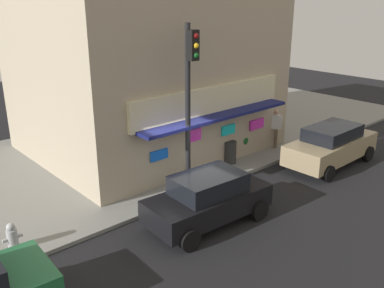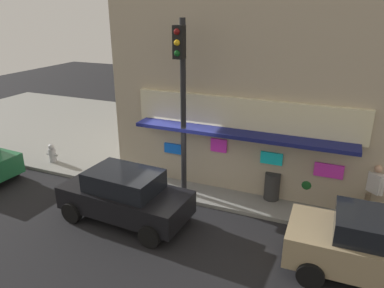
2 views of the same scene
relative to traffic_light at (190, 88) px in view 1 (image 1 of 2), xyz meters
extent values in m
plane|color=black|center=(-0.17, -0.38, -3.74)|extent=(51.37, 51.37, 0.00)
cube|color=gray|center=(-0.17, 4.75, -3.68)|extent=(34.25, 10.26, 0.12)
cube|color=tan|center=(1.78, 4.82, 0.02)|extent=(9.72, 7.90, 7.27)
cube|color=beige|center=(1.78, 0.79, -0.85)|extent=(7.39, 0.16, 1.07)
cube|color=navy|center=(1.78, 0.44, -1.37)|extent=(7.00, 0.90, 0.12)
cube|color=blue|center=(-0.71, 0.81, -2.38)|extent=(0.73, 0.08, 0.36)
cube|color=#E533CC|center=(0.98, 0.81, -2.01)|extent=(0.56, 0.08, 0.46)
cube|color=#19D8E5|center=(2.77, 0.81, -2.19)|extent=(0.71, 0.08, 0.39)
cube|color=#E533CC|center=(4.52, 0.81, -2.31)|extent=(0.86, 0.08, 0.43)
cylinder|color=black|center=(0.00, 0.10, -0.78)|extent=(0.18, 0.18, 5.68)
cube|color=black|center=(0.00, -0.15, 1.39)|extent=(0.32, 0.28, 0.95)
sphere|color=maroon|center=(0.00, -0.30, 1.69)|extent=(0.18, 0.18, 0.18)
sphere|color=yellow|center=(0.00, -0.30, 1.39)|extent=(0.18, 0.18, 0.18)
sphere|color=#0F4C19|center=(0.00, -0.30, 1.09)|extent=(0.18, 0.18, 0.18)
cylinder|color=#B2B2B7|center=(-6.05, 0.39, -3.34)|extent=(0.29, 0.29, 0.56)
sphere|color=#B2B2B7|center=(-6.05, 0.39, -2.97)|extent=(0.25, 0.25, 0.25)
cylinder|color=#B2B2B7|center=(-6.25, 0.39, -3.31)|extent=(0.12, 0.10, 0.10)
cylinder|color=#B2B2B7|center=(-5.84, 0.39, -3.31)|extent=(0.12, 0.10, 0.10)
cylinder|color=#2D2D2D|center=(2.87, 0.78, -3.16)|extent=(0.50, 0.50, 0.91)
cylinder|color=brown|center=(5.69, 0.65, -3.19)|extent=(0.23, 0.23, 0.85)
cylinder|color=brown|center=(5.98, 0.97, -3.19)|extent=(0.23, 0.23, 0.85)
cube|color=silver|center=(5.84, 0.81, -2.46)|extent=(0.47, 0.46, 0.61)
sphere|color=tan|center=(5.84, 0.81, -2.02)|extent=(0.22, 0.22, 0.22)
cylinder|color=silver|center=(6.01, 0.66, -2.49)|extent=(0.14, 0.14, 0.55)
cylinder|color=silver|center=(5.67, 0.97, -2.49)|extent=(0.14, 0.14, 0.55)
cylinder|color=gray|center=(3.93, 1.17, -3.43)|extent=(0.44, 0.44, 0.37)
sphere|color=#195623|center=(3.93, 1.17, -2.96)|extent=(0.67, 0.67, 0.67)
cube|color=black|center=(-1.01, -1.97, -3.07)|extent=(4.01, 1.90, 0.70)
cube|color=black|center=(-1.01, -1.97, -2.43)|extent=(2.20, 1.53, 0.58)
cylinder|color=black|center=(0.41, -1.21, -3.42)|extent=(0.65, 0.26, 0.64)
cylinder|color=black|center=(0.32, -2.89, -3.42)|extent=(0.65, 0.26, 0.64)
cylinder|color=black|center=(-2.33, -1.05, -3.42)|extent=(0.65, 0.26, 0.64)
cylinder|color=black|center=(-2.42, -2.73, -3.42)|extent=(0.65, 0.26, 0.64)
cube|color=#9E8966|center=(6.01, -1.89, -3.02)|extent=(4.50, 1.78, 0.80)
cube|color=black|center=(6.01, -1.89, -2.35)|extent=(2.44, 1.48, 0.53)
cylinder|color=black|center=(7.57, -1.01, -3.42)|extent=(0.64, 0.23, 0.64)
cylinder|color=black|center=(7.59, -2.73, -3.42)|extent=(0.64, 0.23, 0.64)
cylinder|color=black|center=(4.43, -1.04, -3.42)|extent=(0.64, 0.23, 0.64)
cylinder|color=black|center=(4.45, -2.77, -3.42)|extent=(0.64, 0.23, 0.64)
cylinder|color=black|center=(-6.66, -1.04, -3.42)|extent=(0.65, 0.26, 0.64)
camera|label=1|loc=(-9.05, -10.26, 2.90)|focal=39.75mm
camera|label=2|loc=(4.51, -9.94, 2.32)|focal=33.58mm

